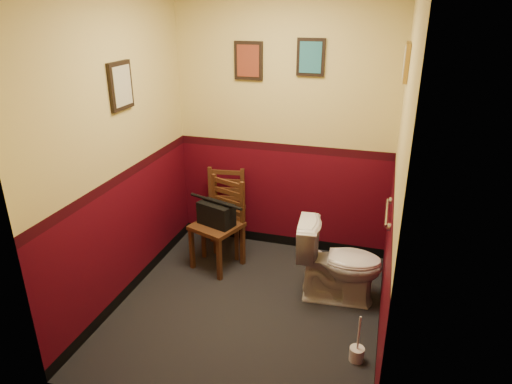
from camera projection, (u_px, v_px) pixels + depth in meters
floor at (248, 308)px, 3.97m from camera, size 2.20×2.40×0.00m
wall_back at (283, 124)px, 4.52m from camera, size 2.20×0.00×2.70m
wall_front at (178, 232)px, 2.39m from camera, size 2.20×0.00×2.70m
wall_left at (119, 149)px, 3.74m from camera, size 0.00×2.40×2.70m
wall_right at (398, 176)px, 3.16m from camera, size 0.00×2.40×2.70m
grab_bar at (388, 213)px, 3.55m from camera, size 0.05×0.56×0.06m
framed_print_back_a at (248, 61)px, 4.36m from camera, size 0.28×0.04×0.36m
framed_print_back_b at (311, 57)px, 4.18m from camera, size 0.26×0.04×0.34m
framed_print_left at (121, 86)px, 3.63m from camera, size 0.04×0.30×0.38m
framed_print_right at (406, 62)px, 3.43m from camera, size 0.04×0.34×0.28m
toilet at (339, 263)px, 3.98m from camera, size 0.78×0.48×0.73m
toilet_brush at (357, 353)px, 3.37m from camera, size 0.11×0.11×0.39m
chair_left at (224, 211)px, 4.78m from camera, size 0.46×0.46×0.87m
chair_right at (219, 224)px, 4.48m from camera, size 0.53×0.53×0.89m
handbag at (216, 214)px, 4.40m from camera, size 0.39×0.28×0.26m
tp_stack at (311, 253)px, 4.68m from camera, size 0.23×0.12×0.20m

